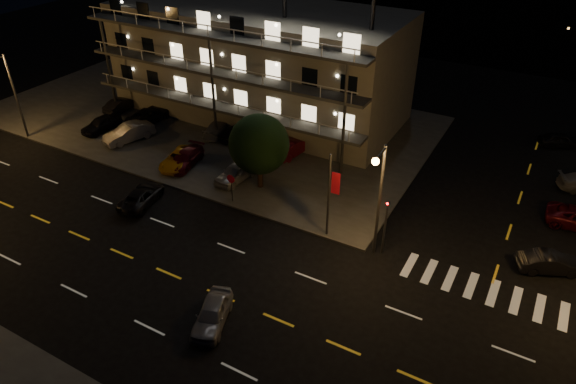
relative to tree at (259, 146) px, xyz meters
The scene contains 23 objects.
ground 12.27m from the tree, 78.54° to the right, with size 140.00×140.00×0.00m, color black.
curb_nw 14.93m from the tree, 143.80° to the left, with size 44.00×24.00×0.15m, color #373735.
motel 14.67m from the tree, 121.52° to the left, with size 28.00×13.80×18.10m.
streetlight_nw 23.97m from the tree, behind, with size 0.44×1.92×8.00m.
streetlight_nc 11.44m from the tree, 18.01° to the right, with size 0.44×1.92×8.00m.
signal_nw 11.76m from the tree, 14.63° to the right, with size 0.20×0.27×4.60m.
banner_north 8.02m from the tree, 22.40° to the right, with size 0.83×0.16×6.40m.
stop_sign 3.59m from the tree, 103.23° to the right, with size 0.91×0.11×2.61m.
tree is the anchor object (origin of this frame).
lot_car_0 18.75m from the tree, behind, with size 1.64×4.08×1.39m, color black.
lot_car_1 14.98m from the tree, behind, with size 1.63×4.69×1.54m, color gray.
lot_car_2 8.29m from the tree, behind, with size 2.02×4.38×1.22m, color orange.
lot_car_3 7.85m from the tree, behind, with size 1.77×4.36×1.27m, color #4F0B14.
lot_car_4 3.62m from the tree, behind, with size 1.66×4.12×1.40m, color gray.
lot_car_5 21.14m from the tree, 164.52° to the left, with size 1.44×4.12×1.36m, color black.
lot_car_6 16.89m from the tree, 162.85° to the left, with size 2.28×4.94×1.37m, color black.
lot_car_7 10.65m from the tree, 144.53° to the left, with size 1.75×4.30×1.25m, color gray.
lot_car_8 9.24m from the tree, 136.33° to the left, with size 1.54×3.83×1.30m, color black.
lot_car_9 6.57m from the tree, 92.80° to the left, with size 1.55×4.46×1.47m, color #4F0B14.
side_car_0 21.38m from the tree, ahead, with size 1.40×4.01×1.32m, color black.
side_car_3 27.99m from the tree, 43.90° to the left, with size 1.49×3.72×1.27m, color black.
road_car_east 14.67m from the tree, 68.83° to the right, with size 1.59×3.94×1.34m, color gray.
road_car_west 9.63m from the tree, 136.73° to the right, with size 2.02×4.37×1.22m, color black.
Camera 1 is at (16.44, -17.59, 21.83)m, focal length 32.00 mm.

